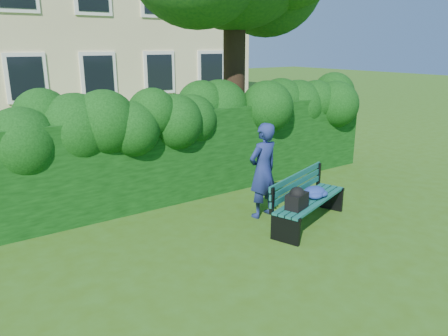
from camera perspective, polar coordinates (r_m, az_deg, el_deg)
ground at (r=7.60m, az=2.65°, el=-7.93°), size 80.00×80.00×0.00m
hedge at (r=9.05m, az=-5.88°, el=1.96°), size 10.00×1.00×1.80m
park_bench at (r=7.71m, az=10.78°, el=-3.83°), size 1.98×1.14×0.89m
man_reading at (r=7.88m, az=5.12°, el=-0.34°), size 0.67×0.48×1.74m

